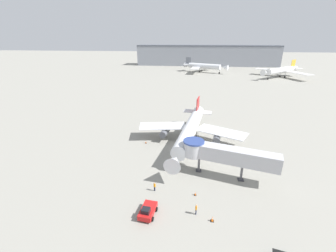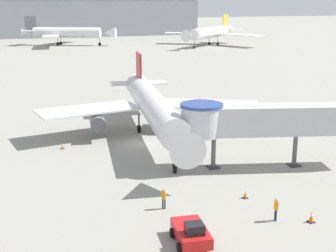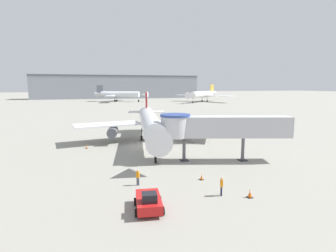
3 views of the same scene
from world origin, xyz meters
name	(u,v)px [view 3 (image 3 of 3)]	position (x,y,z in m)	size (l,w,h in m)	color
ground_plane	(141,146)	(0.00, 0.00, 0.00)	(800.00, 800.00, 0.00)	gray
main_airplane	(150,123)	(2.08, 2.17, 3.75)	(27.84, 33.00, 8.80)	silver
jet_bridge	(215,126)	(8.39, -11.34, 4.79)	(17.48, 7.46, 6.48)	#B7B7BC
pushback_tug_red	(149,201)	(-3.42, -23.26, 0.78)	(2.68, 3.95, 1.82)	red
traffic_cone_apron_front	(250,193)	(6.16, -23.34, 0.40)	(0.51, 0.51, 0.84)	black
traffic_cone_near_nose	(202,177)	(3.68, -17.81, 0.33)	(0.42, 0.42, 0.69)	black
traffic_cone_port_wing	(87,147)	(-8.90, 0.97, 0.31)	(0.39, 0.39, 0.65)	black
ground_crew_marshaller	(138,176)	(-3.37, -17.46, 0.98)	(0.37, 0.35, 1.70)	#1E2338
ground_crew_wing_walker	(222,185)	(3.80, -22.22, 1.05)	(0.27, 0.38, 1.81)	#1E2338
background_jet_gold_tail	(203,94)	(58.91, 109.32, 4.78)	(32.31, 32.27, 10.92)	white
background_jet_gray_tail	(119,94)	(8.60, 128.60, 4.64)	(33.76, 31.58, 10.58)	silver
terminal_building	(119,87)	(12.74, 175.00, 9.23)	(130.12, 18.40, 18.43)	gray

